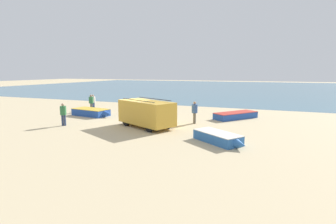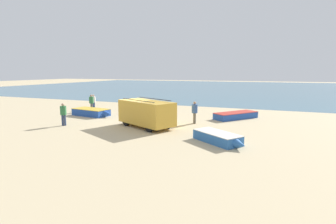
# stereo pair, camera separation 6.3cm
# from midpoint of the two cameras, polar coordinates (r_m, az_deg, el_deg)

# --- Properties ---
(ground_plane) EXTENTS (200.00, 200.00, 0.00)m
(ground_plane) POSITION_cam_midpoint_polar(r_m,az_deg,el_deg) (22.12, -7.43, -2.36)
(ground_plane) COLOR tan
(sea_water) EXTENTS (120.00, 80.00, 0.01)m
(sea_water) POSITION_cam_midpoint_polar(r_m,az_deg,el_deg) (71.86, 13.17, 5.24)
(sea_water) COLOR #477084
(sea_water) RESTS_ON ground_plane
(parked_van) EXTENTS (5.19, 3.86, 2.17)m
(parked_van) POSITION_cam_midpoint_polar(r_m,az_deg,el_deg) (20.18, -4.90, -0.15)
(parked_van) COLOR gold
(parked_van) RESTS_ON ground_plane
(fishing_rowboat_0) EXTENTS (3.96, 4.64, 0.59)m
(fishing_rowboat_0) POSITION_cam_midpoint_polar(r_m,az_deg,el_deg) (24.79, 14.71, -0.68)
(fishing_rowboat_0) COLOR #234CA3
(fishing_rowboat_0) RESTS_ON ground_plane
(fishing_rowboat_1) EXTENTS (4.51, 2.21, 0.68)m
(fishing_rowboat_1) POSITION_cam_midpoint_polar(r_m,az_deg,el_deg) (26.48, -16.29, -0.05)
(fishing_rowboat_1) COLOR #234CA3
(fishing_rowboat_1) RESTS_ON ground_plane
(fishing_rowboat_2) EXTENTS (3.59, 2.98, 0.61)m
(fishing_rowboat_2) POSITION_cam_midpoint_polar(r_m,az_deg,el_deg) (16.19, 10.92, -5.51)
(fishing_rowboat_2) COLOR #2D66AD
(fishing_rowboat_2) RESTS_ON ground_plane
(fisherman_0) EXTENTS (0.48, 0.48, 1.83)m
(fisherman_0) POSITION_cam_midpoint_polar(r_m,az_deg,el_deg) (21.63, 5.73, 0.35)
(fisherman_0) COLOR #5B564C
(fisherman_0) RESTS_ON ground_plane
(fisherman_1) EXTENTS (0.47, 0.47, 1.80)m
(fisherman_1) POSITION_cam_midpoint_polar(r_m,az_deg,el_deg) (29.28, -16.45, 2.23)
(fisherman_1) COLOR #5B564C
(fisherman_1) RESTS_ON ground_plane
(fisherman_2) EXTENTS (0.47, 0.47, 1.80)m
(fisherman_2) POSITION_cam_midpoint_polar(r_m,az_deg,el_deg) (22.27, -21.92, -0.05)
(fisherman_2) COLOR navy
(fisherman_2) RESTS_ON ground_plane
(fisherman_3) EXTENTS (0.45, 0.45, 1.71)m
(fisherman_3) POSITION_cam_midpoint_polar(r_m,az_deg,el_deg) (30.35, -16.00, 2.37)
(fisherman_3) COLOR navy
(fisherman_3) RESTS_ON ground_plane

